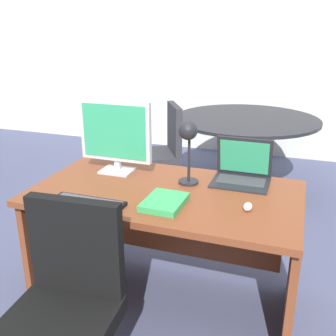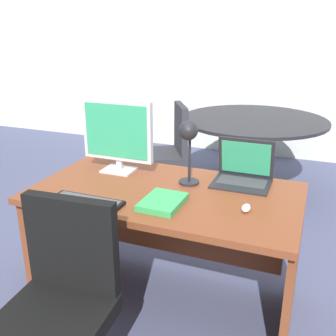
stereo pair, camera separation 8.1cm
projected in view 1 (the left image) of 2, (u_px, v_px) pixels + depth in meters
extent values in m
plane|color=#474C6B|center=(217.00, 203.00, 3.80)|extent=(12.00, 12.00, 0.00)
cube|color=silver|center=(252.00, 45.00, 4.86)|extent=(10.00, 0.10, 2.80)
cube|color=brown|center=(166.00, 193.00, 2.22)|extent=(1.50, 0.83, 0.04)
cube|color=brown|center=(61.00, 230.00, 2.57)|extent=(0.04, 0.73, 0.70)
cube|color=brown|center=(293.00, 274.00, 2.12)|extent=(0.04, 0.73, 0.70)
cube|color=brown|center=(181.00, 222.00, 2.61)|extent=(1.32, 0.02, 0.49)
cube|color=#B7BABF|center=(117.00, 171.00, 2.50)|extent=(0.20, 0.16, 0.01)
cube|color=#B7BABF|center=(118.00, 164.00, 2.49)|extent=(0.04, 0.02, 0.07)
cube|color=#B7BABF|center=(115.00, 131.00, 2.41)|extent=(0.47, 0.04, 0.38)
cube|color=#2D9966|center=(114.00, 132.00, 2.39)|extent=(0.42, 0.00, 0.33)
cube|color=black|center=(240.00, 182.00, 2.31)|extent=(0.33, 0.27, 0.01)
cube|color=#38383D|center=(241.00, 180.00, 2.33)|extent=(0.28, 0.15, 0.00)
cube|color=black|center=(244.00, 157.00, 2.36)|extent=(0.33, 0.07, 0.25)
cube|color=#2D9966|center=(244.00, 157.00, 2.35)|extent=(0.29, 0.05, 0.21)
cube|color=black|center=(87.00, 203.00, 2.02)|extent=(0.40, 0.14, 0.02)
cube|color=#47474C|center=(87.00, 202.00, 2.02)|extent=(0.36, 0.12, 0.00)
ellipsoid|color=silver|center=(248.00, 207.00, 1.97)|extent=(0.04, 0.08, 0.03)
cylinder|color=black|center=(188.00, 182.00, 2.31)|extent=(0.12, 0.12, 0.01)
cylinder|color=black|center=(189.00, 159.00, 2.27)|extent=(0.02, 0.02, 0.27)
sphere|color=black|center=(188.00, 130.00, 2.18)|extent=(0.11, 0.11, 0.11)
cube|color=green|center=(165.00, 202.00, 2.03)|extent=(0.20, 0.26, 0.03)
cube|color=black|center=(56.00, 328.00, 1.64)|extent=(0.49, 0.49, 0.08)
cube|color=black|center=(76.00, 246.00, 1.74)|extent=(0.44, 0.09, 0.46)
cylinder|color=black|center=(242.00, 186.00, 4.14)|extent=(0.64, 0.64, 0.04)
cylinder|color=black|center=(244.00, 154.00, 4.01)|extent=(0.08, 0.08, 0.69)
cylinder|color=black|center=(246.00, 119.00, 3.89)|extent=(1.43, 1.43, 0.03)
cylinder|color=black|center=(153.00, 193.00, 3.97)|extent=(0.56, 0.56, 0.04)
cylinder|color=black|center=(153.00, 176.00, 3.91)|extent=(0.05, 0.05, 0.33)
cube|color=#2D2D33|center=(152.00, 157.00, 3.84)|extent=(0.63, 0.63, 0.08)
cube|color=#2D2D33|center=(174.00, 129.00, 3.78)|extent=(0.27, 0.41, 0.47)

